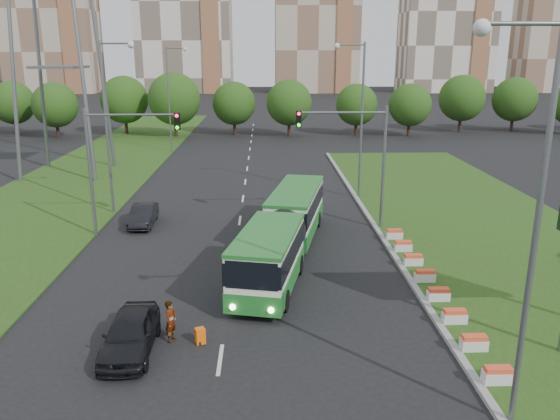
{
  "coord_description": "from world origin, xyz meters",
  "views": [
    {
      "loc": [
        -1.29,
        -24.26,
        11.03
      ],
      "look_at": [
        -0.4,
        5.42,
        2.6
      ],
      "focal_mm": 35.0,
      "sensor_mm": 36.0,
      "label": 1
    }
  ],
  "objects_px": {
    "traffic_mast_median": "(359,148)",
    "pedestrian": "(171,321)",
    "articulated_bus": "(282,230)",
    "car_left_far": "(143,215)",
    "traffic_mast_left": "(115,152)",
    "car_left_near": "(130,333)",
    "shopping_trolley": "(200,336)"
  },
  "relations": [
    {
      "from": "traffic_mast_left",
      "to": "car_left_far",
      "type": "distance_m",
      "value": 5.22
    },
    {
      "from": "articulated_bus",
      "to": "car_left_near",
      "type": "bearing_deg",
      "value": -109.49
    },
    {
      "from": "pedestrian",
      "to": "shopping_trolley",
      "type": "height_order",
      "value": "pedestrian"
    },
    {
      "from": "traffic_mast_left",
      "to": "pedestrian",
      "type": "distance_m",
      "value": 15.2
    },
    {
      "from": "traffic_mast_median",
      "to": "pedestrian",
      "type": "relative_size",
      "value": 4.65
    },
    {
      "from": "traffic_mast_left",
      "to": "shopping_trolley",
      "type": "distance_m",
      "value": 16.02
    },
    {
      "from": "car_left_far",
      "to": "pedestrian",
      "type": "bearing_deg",
      "value": -76.02
    },
    {
      "from": "car_left_near",
      "to": "traffic_mast_left",
      "type": "bearing_deg",
      "value": 104.15
    },
    {
      "from": "traffic_mast_left",
      "to": "car_left_near",
      "type": "xyz_separation_m",
      "value": [
        3.9,
        -14.3,
        -4.58
      ]
    },
    {
      "from": "articulated_bus",
      "to": "pedestrian",
      "type": "bearing_deg",
      "value": -105.05
    },
    {
      "from": "car_left_far",
      "to": "shopping_trolley",
      "type": "height_order",
      "value": "car_left_far"
    },
    {
      "from": "car_left_far",
      "to": "pedestrian",
      "type": "height_order",
      "value": "pedestrian"
    },
    {
      "from": "shopping_trolley",
      "to": "car_left_far",
      "type": "bearing_deg",
      "value": 85.31
    },
    {
      "from": "traffic_mast_median",
      "to": "traffic_mast_left",
      "type": "bearing_deg",
      "value": -176.23
    },
    {
      "from": "car_left_far",
      "to": "shopping_trolley",
      "type": "bearing_deg",
      "value": -72.43
    },
    {
      "from": "car_left_far",
      "to": "shopping_trolley",
      "type": "relative_size",
      "value": 6.5
    },
    {
      "from": "car_left_near",
      "to": "pedestrian",
      "type": "xyz_separation_m",
      "value": [
        1.43,
        0.79,
        0.09
      ]
    },
    {
      "from": "traffic_mast_median",
      "to": "traffic_mast_left",
      "type": "height_order",
      "value": "same"
    },
    {
      "from": "traffic_mast_median",
      "to": "articulated_bus",
      "type": "relative_size",
      "value": 0.49
    },
    {
      "from": "traffic_mast_median",
      "to": "pedestrian",
      "type": "bearing_deg",
      "value": -124.1
    },
    {
      "from": "traffic_mast_median",
      "to": "car_left_far",
      "type": "xyz_separation_m",
      "value": [
        -14.22,
        1.16,
        -4.66
      ]
    },
    {
      "from": "traffic_mast_median",
      "to": "pedestrian",
      "type": "distance_m",
      "value": 18.08
    },
    {
      "from": "traffic_mast_median",
      "to": "articulated_bus",
      "type": "distance_m",
      "value": 8.22
    },
    {
      "from": "shopping_trolley",
      "to": "pedestrian",
      "type": "bearing_deg",
      "value": 144.33
    },
    {
      "from": "traffic_mast_median",
      "to": "car_left_far",
      "type": "height_order",
      "value": "traffic_mast_median"
    },
    {
      "from": "car_left_far",
      "to": "pedestrian",
      "type": "relative_size",
      "value": 2.44
    },
    {
      "from": "traffic_mast_left",
      "to": "car_left_near",
      "type": "relative_size",
      "value": 1.77
    },
    {
      "from": "traffic_mast_median",
      "to": "car_left_far",
      "type": "bearing_deg",
      "value": 175.33
    },
    {
      "from": "pedestrian",
      "to": "shopping_trolley",
      "type": "relative_size",
      "value": 2.67
    },
    {
      "from": "traffic_mast_median",
      "to": "shopping_trolley",
      "type": "xyz_separation_m",
      "value": [
        -8.66,
        -14.75,
        -5.03
      ]
    },
    {
      "from": "articulated_bus",
      "to": "car_left_far",
      "type": "distance_m",
      "value": 11.22
    },
    {
      "from": "car_left_near",
      "to": "shopping_trolley",
      "type": "height_order",
      "value": "car_left_near"
    }
  ]
}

